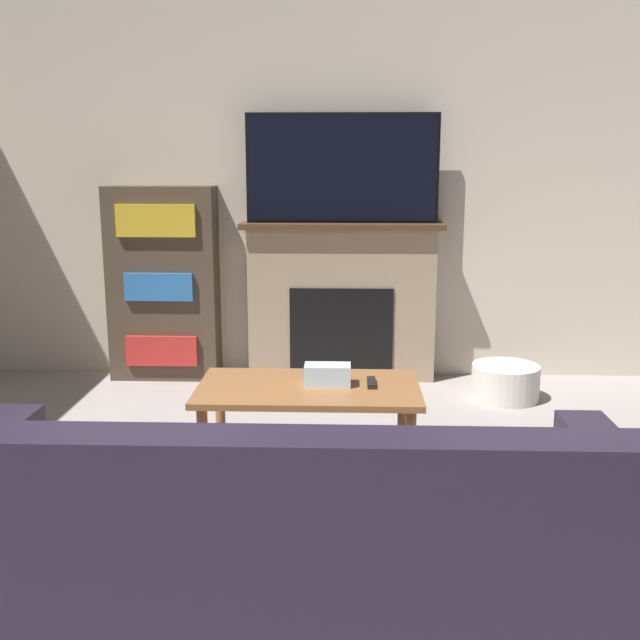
{
  "coord_description": "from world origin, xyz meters",
  "views": [
    {
      "loc": [
        0.22,
        -1.47,
        1.53
      ],
      "look_at": [
        0.08,
        2.31,
        0.72
      ],
      "focal_mm": 42.0,
      "sensor_mm": 36.0,
      "label": 1
    }
  ],
  "objects_px": {
    "fireplace": "(341,301)",
    "storage_basket": "(505,382)",
    "bookshelf": "(163,284)",
    "tv": "(342,168)",
    "couch": "(285,580)",
    "coffee_table": "(309,398)"
  },
  "relations": [
    {
      "from": "couch",
      "to": "tv",
      "type": "bearing_deg",
      "value": 87.37
    },
    {
      "from": "tv",
      "to": "couch",
      "type": "xyz_separation_m",
      "value": [
        -0.14,
        -3.13,
        -1.17
      ]
    },
    {
      "from": "coffee_table",
      "to": "bookshelf",
      "type": "relative_size",
      "value": 0.78
    },
    {
      "from": "fireplace",
      "to": "bookshelf",
      "type": "xyz_separation_m",
      "value": [
        -1.25,
        -0.02,
        0.12
      ]
    },
    {
      "from": "tv",
      "to": "storage_basket",
      "type": "height_order",
      "value": "tv"
    },
    {
      "from": "tv",
      "to": "coffee_table",
      "type": "relative_size",
      "value": 1.23
    },
    {
      "from": "couch",
      "to": "bookshelf",
      "type": "height_order",
      "value": "bookshelf"
    },
    {
      "from": "coffee_table",
      "to": "storage_basket",
      "type": "bearing_deg",
      "value": 46.97
    },
    {
      "from": "bookshelf",
      "to": "storage_basket",
      "type": "height_order",
      "value": "bookshelf"
    },
    {
      "from": "bookshelf",
      "to": "storage_basket",
      "type": "xyz_separation_m",
      "value": [
        2.33,
        -0.43,
        -0.56
      ]
    },
    {
      "from": "storage_basket",
      "to": "tv",
      "type": "bearing_deg",
      "value": 158.05
    },
    {
      "from": "fireplace",
      "to": "tv",
      "type": "xyz_separation_m",
      "value": [
        0.0,
        -0.02,
        0.92
      ]
    },
    {
      "from": "fireplace",
      "to": "couch",
      "type": "bearing_deg",
      "value": -92.61
    },
    {
      "from": "coffee_table",
      "to": "storage_basket",
      "type": "relative_size",
      "value": 2.43
    },
    {
      "from": "tv",
      "to": "coffee_table",
      "type": "bearing_deg",
      "value": -94.71
    },
    {
      "from": "fireplace",
      "to": "storage_basket",
      "type": "height_order",
      "value": "fireplace"
    },
    {
      "from": "couch",
      "to": "coffee_table",
      "type": "height_order",
      "value": "couch"
    },
    {
      "from": "bookshelf",
      "to": "couch",
      "type": "bearing_deg",
      "value": -70.5
    },
    {
      "from": "fireplace",
      "to": "storage_basket",
      "type": "relative_size",
      "value": 3.21
    },
    {
      "from": "couch",
      "to": "coffee_table",
      "type": "relative_size",
      "value": 2.0
    },
    {
      "from": "couch",
      "to": "bookshelf",
      "type": "distance_m",
      "value": 3.34
    },
    {
      "from": "tv",
      "to": "bookshelf",
      "type": "distance_m",
      "value": 1.48
    }
  ]
}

